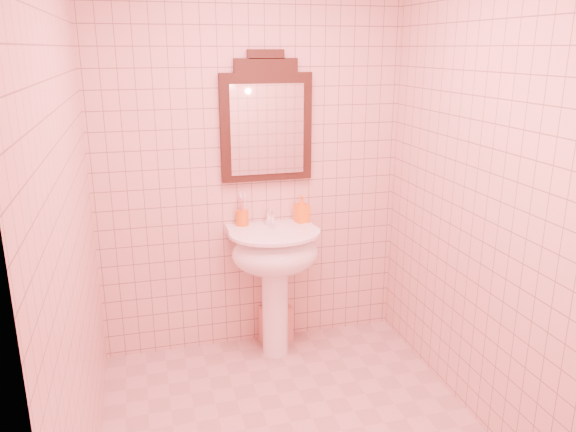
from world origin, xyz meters
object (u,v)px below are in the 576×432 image
object	(u,v)px
mirror	(266,122)
soap_dispenser	(302,209)
toothbrush_cup	(242,218)
towel	(276,324)
pedestal_sink	(275,261)

from	to	relation	value
mirror	soap_dispenser	world-z (taller)	mirror
toothbrush_cup	towel	size ratio (longest dim) A/B	0.75
soap_dispenser	towel	size ratio (longest dim) A/B	0.72
pedestal_sink	toothbrush_cup	world-z (taller)	toothbrush_cup
pedestal_sink	soap_dispenser	world-z (taller)	soap_dispenser
pedestal_sink	mirror	bearing A→B (deg)	90.00
toothbrush_cup	towel	distance (m)	0.82
mirror	soap_dispenser	distance (m)	0.62
mirror	towel	distance (m)	1.40
toothbrush_cup	pedestal_sink	bearing A→B (deg)	-45.71
mirror	toothbrush_cup	size ratio (longest dim) A/B	4.28
towel	soap_dispenser	bearing A→B (deg)	-7.55
pedestal_sink	towel	distance (m)	0.56
towel	toothbrush_cup	bearing A→B (deg)	177.47
pedestal_sink	mirror	distance (m)	0.89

